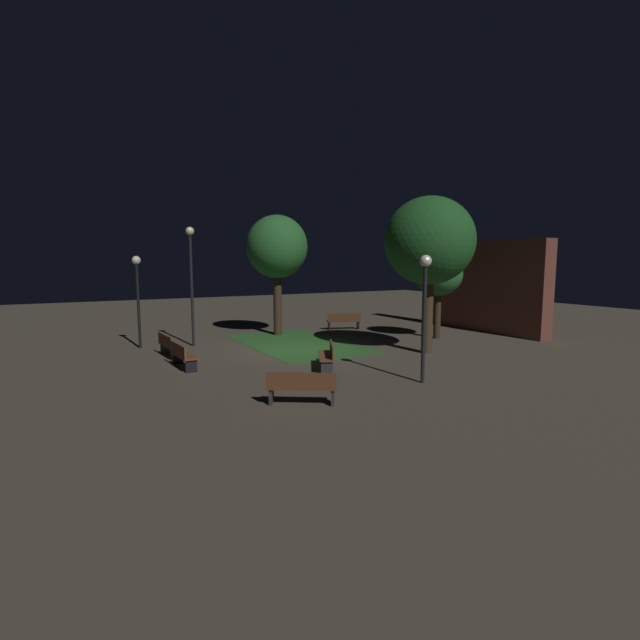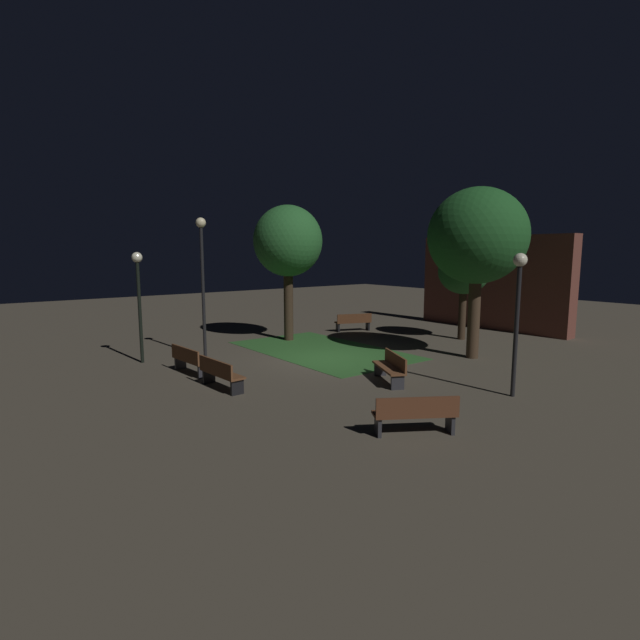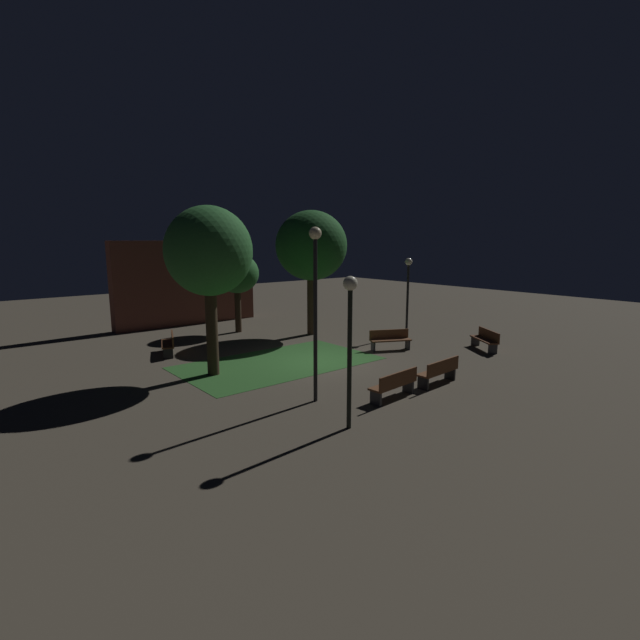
{
  "view_description": "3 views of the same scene",
  "coord_description": "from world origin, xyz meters",
  "views": [
    {
      "loc": [
        17.5,
        -8.37,
        3.71
      ],
      "look_at": [
        0.46,
        0.97,
        1.26
      ],
      "focal_mm": 26.58,
      "sensor_mm": 36.0,
      "label": 1
    },
    {
      "loc": [
        13.35,
        -10.7,
        3.89
      ],
      "look_at": [
        -1.37,
        0.71,
        1.24
      ],
      "focal_mm": 26.76,
      "sensor_mm": 36.0,
      "label": 2
    },
    {
      "loc": [
        -11.36,
        -13.69,
        4.77
      ],
      "look_at": [
        0.56,
        0.71,
        1.51
      ],
      "focal_mm": 25.94,
      "sensor_mm": 36.0,
      "label": 3
    }
  ],
  "objects": [
    {
      "name": "bench_path_side",
      "position": [
        -1.1,
        -4.83,
        0.48
      ],
      "size": [
        1.83,
        0.61,
        0.88
      ],
      "color": "brown",
      "rests_on": "ground"
    },
    {
      "name": "bench_back_row",
      "position": [
        6.87,
        -3.08,
        0.48
      ],
      "size": [
        1.36,
        1.78,
        0.88
      ],
      "color": "brown",
      "rests_on": "ground"
    },
    {
      "name": "tree_left_canopy",
      "position": [
        0.5,
        7.34,
        3.02
      ],
      "size": [
        2.25,
        2.25,
        4.09
      ],
      "color": "#38281C",
      "rests_on": "ground"
    },
    {
      "name": "ground_plane",
      "position": [
        0.0,
        0.0,
        0.0
      ],
      "size": [
        60.0,
        60.0,
        0.0
      ],
      "primitive_type": "plane",
      "color": "#4C4438"
    },
    {
      "name": "lamp_post_plaza_east",
      "position": [
        6.63,
        1.17,
        2.69
      ],
      "size": [
        0.36,
        0.36,
        3.88
      ],
      "color": "black",
      "rests_on": "ground"
    },
    {
      "name": "bench_lawn_edge",
      "position": [
        -4.15,
        4.98,
        0.48
      ],
      "size": [
        1.08,
        1.85,
        0.88
      ],
      "color": "#512D19",
      "rests_on": "ground"
    },
    {
      "name": "building_wall_backdrop",
      "position": [
        -0.53,
        11.24,
        2.36
      ],
      "size": [
        8.19,
        0.8,
        4.72
      ],
      "primitive_type": "cube",
      "color": "brown",
      "rests_on": "ground"
    },
    {
      "name": "lamp_post_near_wall",
      "position": [
        -3.03,
        -3.42,
        3.43
      ],
      "size": [
        0.36,
        0.36,
        5.13
      ],
      "color": "black",
      "rests_on": "ground"
    },
    {
      "name": "lamp_post_path_center",
      "position": [
        -3.65,
        -5.53,
        2.71
      ],
      "size": [
        0.36,
        0.36,
        3.9
      ],
      "color": "black",
      "rests_on": "ground"
    },
    {
      "name": "grass_lawn",
      "position": [
        -1.42,
        0.85,
        0.01
      ],
      "size": [
        7.63,
        4.43,
        0.01
      ],
      "primitive_type": "cube",
      "color": "#2D6028",
      "rests_on": "ground"
    },
    {
      "name": "tree_back_left",
      "position": [
        -4.1,
        1.06,
        4.33
      ],
      "size": [
        3.0,
        3.0,
        5.93
      ],
      "color": "#38281C",
      "rests_on": "ground"
    },
    {
      "name": "bench_front_right",
      "position": [
        1.11,
        -4.83,
        0.48
      ],
      "size": [
        1.83,
        0.59,
        0.88
      ],
      "color": "brown",
      "rests_on": "ground"
    },
    {
      "name": "tree_lawn_side",
      "position": [
        3.08,
        4.43,
        4.44
      ],
      "size": [
        3.55,
        3.55,
        6.21
      ],
      "color": "#423021",
      "rests_on": "ground"
    },
    {
      "name": "bench_corner",
      "position": [
        3.6,
        -0.43,
        0.48
      ],
      "size": [
        1.82,
        1.25,
        0.88
      ],
      "color": "brown",
      "rests_on": "ground"
    }
  ]
}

